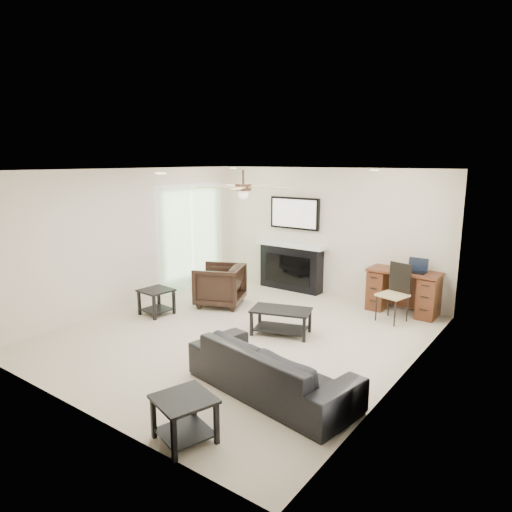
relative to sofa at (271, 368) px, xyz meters
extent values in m
plane|color=beige|center=(-1.41, 1.23, -0.30)|extent=(5.50, 5.50, 0.00)
cube|color=white|center=(-1.41, 1.23, 2.20)|extent=(5.00, 5.50, 0.04)
cube|color=beige|center=(-1.41, 3.98, 0.95)|extent=(5.00, 0.04, 2.50)
cube|color=beige|center=(-1.41, -1.52, 0.95)|extent=(5.00, 0.04, 2.50)
cube|color=beige|center=(-3.91, 1.23, 0.95)|extent=(0.04, 5.50, 2.50)
cube|color=beige|center=(1.09, 1.23, 0.95)|extent=(0.04, 5.50, 2.50)
cube|color=white|center=(1.04, 1.33, 0.93)|extent=(0.04, 5.10, 2.40)
cube|color=#93BC89|center=(-3.88, 2.78, 0.75)|extent=(0.04, 1.80, 2.10)
cylinder|color=#382619|center=(-1.41, 1.33, 1.95)|extent=(1.40, 1.40, 0.30)
imported|color=black|center=(0.00, 0.00, 0.00)|extent=(2.19, 1.14, 0.61)
imported|color=black|center=(-2.60, 2.15, 0.08)|extent=(1.09, 1.08, 0.76)
cube|color=black|center=(-0.90, 1.60, -0.10)|extent=(1.01, 0.75, 0.40)
cube|color=black|center=(-0.15, -1.25, -0.08)|extent=(0.65, 0.65, 0.45)
cube|color=black|center=(-3.15, 1.10, -0.08)|extent=(0.54, 0.54, 0.45)
cube|color=black|center=(-2.09, 3.81, 0.65)|extent=(1.52, 0.34, 1.91)
cube|color=#3E140F|center=(0.28, 3.72, 0.08)|extent=(1.22, 0.56, 0.76)
cube|color=black|center=(0.28, 3.17, 0.18)|extent=(0.52, 0.53, 0.97)
cube|color=black|center=(0.48, 3.70, 0.57)|extent=(0.33, 0.24, 0.23)
camera|label=1|loc=(2.70, -4.03, 2.34)|focal=32.00mm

